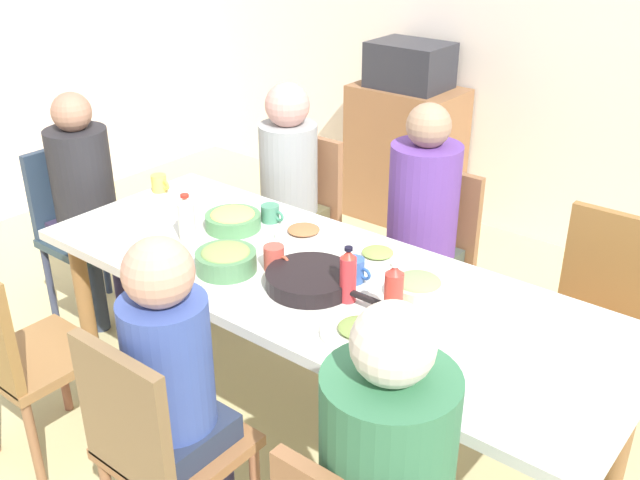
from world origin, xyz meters
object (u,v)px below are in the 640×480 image
at_px(chair_5, 596,309).
at_px(bowl_1, 418,288).
at_px(chair_3, 429,254).
at_px(cup_1, 274,258).
at_px(chair_6, 156,443).
at_px(bowl_2, 233,219).
at_px(plate_0, 359,331).
at_px(serving_pan, 311,280).
at_px(chair_2, 299,211).
at_px(bottle_0, 394,295).
at_px(bowl_0, 226,259).
at_px(chair_0, 80,224).
at_px(dining_table, 320,293).
at_px(person_3, 422,214).
at_px(bottle_2, 348,276).
at_px(cup_2, 159,183).
at_px(microwave, 410,65).
at_px(side_cabinet, 405,155).
at_px(person_6, 173,378).
at_px(cup_4, 271,213).
at_px(person_0, 85,191).
at_px(plate_2, 378,255).
at_px(cup_0, 354,270).
at_px(chair_1, 17,351).
at_px(person_2, 287,178).
at_px(cup_3, 441,376).
at_px(bottle_1, 187,219).

distance_m(chair_5, bowl_1, 0.88).
bearing_deg(chair_3, cup_1, -100.85).
height_order(chair_6, bowl_2, chair_6).
bearing_deg(plate_0, serving_pan, 155.86).
height_order(chair_2, bottle_0, bottle_0).
distance_m(bowl_0, bottle_0, 0.70).
xyz_separation_m(chair_0, chair_6, (1.56, -0.81, 0.00)).
height_order(dining_table, chair_3, chair_3).
distance_m(person_3, bottle_2, 0.83).
relative_size(chair_3, bowl_2, 3.85).
xyz_separation_m(cup_1, bottle_2, (0.35, -0.01, 0.05)).
bearing_deg(plate_0, cup_2, 164.57).
height_order(chair_0, microwave, microwave).
bearing_deg(bowl_2, side_cabinet, 100.72).
height_order(chair_3, bowl_0, chair_3).
height_order(person_3, plate_0, person_3).
height_order(person_6, cup_4, person_6).
distance_m(person_0, person_6, 1.63).
bearing_deg(dining_table, side_cabinet, 114.07).
height_order(chair_2, person_6, person_6).
bearing_deg(chair_6, chair_3, 90.00).
bearing_deg(plate_2, bottle_2, -73.42).
bearing_deg(cup_1, person_6, -75.61).
relative_size(side_cabinet, microwave, 1.88).
xyz_separation_m(cup_0, cup_2, (-1.23, 0.13, -0.00)).
bearing_deg(bowl_1, dining_table, -166.61).
relative_size(chair_0, chair_1, 1.00).
bearing_deg(person_0, cup_4, 14.12).
distance_m(chair_1, bottle_0, 1.41).
bearing_deg(person_2, plate_0, -40.04).
distance_m(serving_pan, cup_4, 0.60).
height_order(dining_table, bottle_0, bottle_0).
xyz_separation_m(chair_2, microwave, (-0.14, 1.25, 0.53)).
bearing_deg(bowl_0, side_cabinet, 105.32).
xyz_separation_m(person_6, cup_0, (0.12, 0.77, 0.09)).
xyz_separation_m(cup_3, bottle_2, (-0.50, 0.23, 0.06)).
xyz_separation_m(person_2, side_cabinet, (-0.14, 1.34, -0.28)).
height_order(person_2, bowl_0, person_2).
distance_m(plate_0, bottle_0, 0.16).
bearing_deg(person_2, chair_1, -90.00).
distance_m(person_0, bottle_2, 1.66).
xyz_separation_m(bottle_0, bottle_2, (-0.20, 0.03, -0.01)).
relative_size(chair_3, person_3, 0.72).
height_order(dining_table, bottle_2, bottle_2).
distance_m(bottle_1, microwave, 2.18).
distance_m(chair_0, serving_pan, 1.60).
height_order(chair_1, bottle_0, bottle_0).
bearing_deg(plate_2, plate_0, -61.81).
distance_m(chair_3, cup_3, 1.34).
bearing_deg(chair_0, person_0, 0.00).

